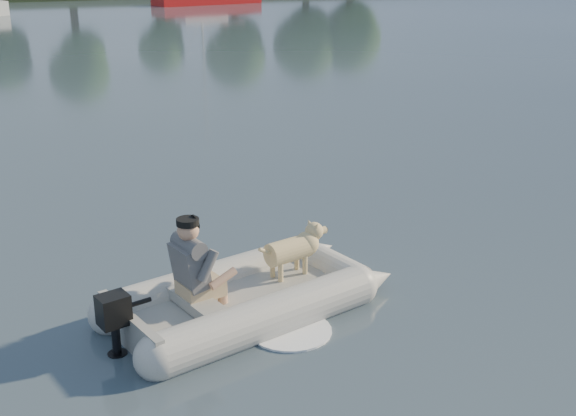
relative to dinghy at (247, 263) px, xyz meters
name	(u,v)px	position (x,y,z in m)	size (l,w,h in m)	color
water	(313,308)	(0.75, -0.27, -0.61)	(160.00, 160.00, 0.00)	#4F5F6B
dinghy	(247,263)	(0.00, 0.00, 0.00)	(4.90, 3.65, 1.42)	#A8A8A3
man	(191,262)	(-0.71, -0.14, 0.19)	(0.74, 0.64, 1.11)	#56575B
dog	(289,254)	(0.63, 0.23, -0.08)	(0.96, 0.34, 0.64)	#D6B57B
outboard_motor	(115,328)	(-1.65, -0.45, -0.29)	(0.43, 0.30, 0.81)	black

